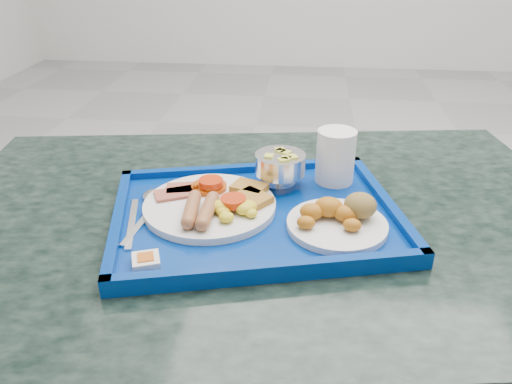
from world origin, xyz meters
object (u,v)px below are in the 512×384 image
tray (256,216)px  bread_plate (340,218)px  table (263,295)px  juice_cup (336,155)px  fruit_bowl (280,165)px  main_plate (213,203)px

tray → bread_plate: (0.14, -0.03, 0.02)m
table → juice_cup: size_ratio=12.41×
bread_plate → tray: bearing=167.8°
fruit_bowl → main_plate: bearing=-135.8°
table → bread_plate: (0.13, -0.06, 0.22)m
bread_plate → juice_cup: bearing=91.1°
bread_plate → fruit_bowl: (-0.11, 0.14, 0.03)m
main_plate → bread_plate: bearing=-8.8°
tray → fruit_bowl: (0.03, 0.11, 0.05)m
juice_cup → fruit_bowl: bearing=-164.0°
table → main_plate: size_ratio=5.54×
table → main_plate: 0.23m
main_plate → fruit_bowl: (0.11, 0.11, 0.03)m
table → tray: size_ratio=2.31×
bread_plate → fruit_bowl: bearing=127.3°
main_plate → fruit_bowl: 0.15m
fruit_bowl → juice_cup: bearing=16.0°
fruit_bowl → tray: bearing=-107.4°
table → juice_cup: bearing=40.4°
table → bread_plate: bearing=-25.1°
table → tray: tray is taller
fruit_bowl → juice_cup: size_ratio=0.92×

